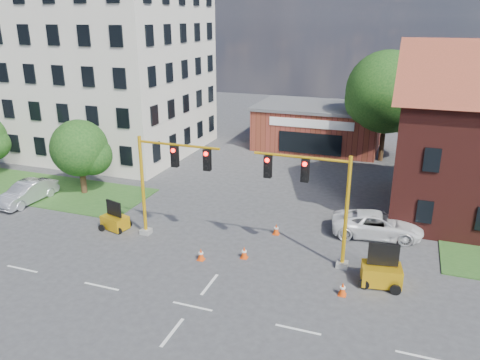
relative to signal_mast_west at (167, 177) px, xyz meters
The scene contains 17 objects.
ground 8.38m from the signal_mast_west, 54.01° to the right, with size 120.00×120.00×0.00m, color #3B3B3E.
grass_verge_nw 16.61m from the signal_mast_west, 165.65° to the left, with size 22.00×6.00×0.08m, color #28531F.
lane_markings 10.73m from the signal_mast_west, 64.17° to the right, with size 60.00×36.00×0.01m, color white, non-canonical shape.
office_block 23.21m from the signal_mast_west, 134.52° to the left, with size 18.40×15.40×20.60m.
brick_shop 24.44m from the signal_mast_west, 79.71° to the left, with size 12.40×8.40×4.30m.
tree_large 23.98m from the signal_mast_west, 61.95° to the left, with size 7.71×7.35×10.01m.
tree_nw_front 10.50m from the signal_mast_west, 154.10° to the left, with size 4.39×4.18×5.65m.
signal_mast_west is the anchor object (origin of this frame).
signal_mast_east 8.71m from the signal_mast_west, ahead, with size 5.30×0.60×6.20m.
trailer_west 5.07m from the signal_mast_west, behind, with size 1.82×1.45×1.82m.
trailer_east 12.88m from the signal_mast_west, ahead, with size 2.09×1.57×2.18m.
cone_a 4.98m from the signal_mast_west, 32.47° to the right, with size 0.40×0.40×0.70m.
cone_b 6.28m from the signal_mast_west, ahead, with size 0.40×0.40×0.70m.
cone_c 11.65m from the signal_mast_west, 14.09° to the right, with size 0.40×0.40×0.70m.
cone_d 7.43m from the signal_mast_west, 24.01° to the left, with size 0.40×0.40×0.70m.
pickup_white 13.01m from the signal_mast_west, 21.07° to the left, with size 2.49×5.41×1.50m, color white.
sedan_silver_front 12.78m from the signal_mast_west, behind, with size 1.63×4.66×1.54m, color #B1B3B9.
Camera 1 is at (8.36, -16.65, 12.74)m, focal length 35.00 mm.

